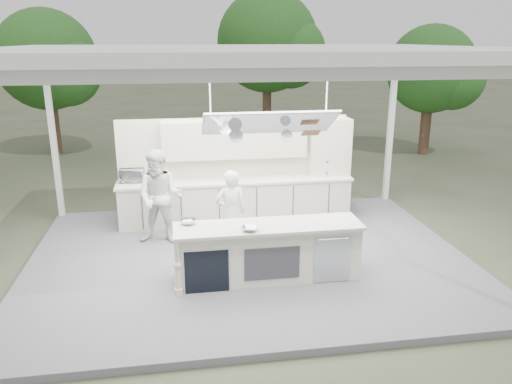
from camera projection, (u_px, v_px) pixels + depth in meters
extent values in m
plane|color=#4E5439|center=(249.00, 262.00, 9.31)|extent=(90.00, 90.00, 0.00)
cube|color=#5D5D62|center=(249.00, 259.00, 9.29)|extent=(8.00, 6.00, 0.12)
cube|color=white|center=(390.00, 131.00, 12.08)|extent=(0.12, 0.12, 3.70)
cube|color=white|center=(53.00, 141.00, 10.91)|extent=(0.12, 0.12, 3.70)
cube|color=white|center=(248.00, 52.00, 8.19)|extent=(8.20, 6.20, 0.16)
cube|color=white|center=(285.00, 74.00, 5.50)|extent=(8.00, 0.12, 0.16)
cube|color=white|center=(229.00, 56.00, 10.97)|extent=(8.00, 0.12, 0.16)
cube|color=white|center=(466.00, 60.00, 8.82)|extent=(0.12, 6.00, 0.16)
cube|color=white|center=(269.00, 123.00, 7.68)|extent=(2.00, 0.71, 0.43)
cube|color=white|center=(269.00, 123.00, 7.68)|extent=(2.06, 0.76, 0.46)
cylinder|color=white|center=(210.00, 93.00, 7.40)|extent=(0.02, 0.02, 0.95)
cylinder|color=white|center=(327.00, 91.00, 7.67)|extent=(0.02, 0.02, 0.95)
cylinder|color=silver|center=(236.00, 136.00, 7.81)|extent=(0.22, 0.14, 0.21)
cylinder|color=silver|center=(287.00, 135.00, 7.88)|extent=(0.18, 0.12, 0.18)
cube|color=#915B3A|center=(311.00, 133.00, 7.95)|extent=(0.28, 0.18, 0.12)
cube|color=beige|center=(268.00, 253.00, 8.32)|extent=(3.00, 0.70, 0.90)
cube|color=white|center=(268.00, 226.00, 8.18)|extent=(3.10, 0.78, 0.05)
cylinder|color=beige|center=(178.00, 267.00, 7.77)|extent=(0.11, 0.11, 0.92)
cube|color=black|center=(207.00, 271.00, 7.86)|extent=(0.70, 0.04, 0.72)
cube|color=silver|center=(207.00, 272.00, 7.85)|extent=(0.74, 0.03, 0.72)
cube|color=#36353B|center=(272.00, 264.00, 7.99)|extent=(0.90, 0.02, 0.55)
cube|color=silver|center=(332.00, 259.00, 8.14)|extent=(0.62, 0.02, 0.78)
cube|color=beige|center=(236.00, 201.00, 10.93)|extent=(5.00, 0.65, 0.90)
cube|color=white|center=(236.00, 181.00, 10.79)|extent=(5.08, 0.72, 0.05)
cube|color=beige|center=(234.00, 168.00, 11.02)|extent=(5.00, 0.10, 2.25)
cube|color=beige|center=(235.00, 139.00, 10.70)|extent=(3.10, 0.38, 0.80)
cube|color=beige|center=(329.00, 148.00, 11.04)|extent=(0.90, 0.45, 1.30)
cube|color=#915B3A|center=(329.00, 148.00, 11.04)|extent=(0.84, 0.40, 0.03)
cylinder|color=silver|center=(326.00, 173.00, 11.05)|extent=(0.20, 0.20, 0.12)
cylinder|color=black|center=(326.00, 166.00, 11.00)|extent=(0.17, 0.17, 0.20)
cylinder|color=black|center=(341.00, 173.00, 11.11)|extent=(0.16, 0.16, 0.10)
cone|color=black|center=(341.00, 166.00, 11.05)|extent=(0.14, 0.14, 0.24)
cylinder|color=brown|center=(54.00, 125.00, 17.61)|extent=(0.36, 0.36, 2.10)
sphere|color=#286123|center=(46.00, 60.00, 16.95)|extent=(3.40, 3.40, 3.40)
sphere|color=#286123|center=(65.00, 71.00, 16.67)|extent=(2.38, 2.38, 2.38)
cylinder|color=brown|center=(267.00, 108.00, 20.64)|extent=(0.36, 0.36, 2.45)
sphere|color=#286123|center=(267.00, 42.00, 19.87)|extent=(4.00, 4.00, 4.00)
sphere|color=#286123|center=(290.00, 52.00, 19.54)|extent=(2.80, 2.80, 2.80)
cylinder|color=brown|center=(425.00, 127.00, 17.70)|extent=(0.36, 0.36, 1.92)
sphere|color=#286123|center=(431.00, 69.00, 17.10)|extent=(3.00, 3.00, 3.00)
sphere|color=#286123|center=(453.00, 79.00, 16.86)|extent=(2.10, 2.10, 2.10)
imported|color=white|center=(231.00, 213.00, 9.15)|extent=(0.64, 0.47, 1.62)
imported|color=silver|center=(160.00, 197.00, 9.64)|extent=(1.06, 0.92, 1.87)
imported|color=silver|center=(132.00, 175.00, 10.58)|extent=(0.52, 0.36, 0.29)
imported|color=#B1B4B8|center=(250.00, 229.00, 7.91)|extent=(0.34, 0.34, 0.07)
imported|color=silver|center=(188.00, 221.00, 8.20)|extent=(0.32, 0.32, 0.08)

